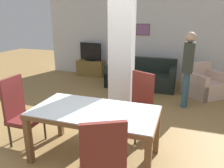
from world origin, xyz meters
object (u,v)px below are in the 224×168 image
dining_table (95,120)px  standing_person (188,65)px  tv_screen (90,52)px  sofa (141,77)px  coffee_table (130,90)px  tv_stand (91,68)px  dining_chair_far_right (138,104)px  bottle (124,77)px  dining_chair_near_right (103,165)px  dining_chair_head_left (20,110)px  armchair (203,85)px

dining_table → standing_person: bearing=63.8°
tv_screen → standing_person: (3.18, -1.84, 0.15)m
sofa → coffee_table: 1.07m
tv_screen → standing_person: standing_person is taller
tv_stand → tv_screen: tv_screen is taller
dining_chair_far_right → bottle: bearing=-40.1°
dining_chair_far_right → tv_screen: tv_screen is taller
dining_chair_near_right → standing_person: bearing=49.3°
coffee_table → tv_stand: (-1.85, 1.74, 0.06)m
dining_chair_near_right → dining_chair_head_left: bearing=126.4°
dining_table → sofa: size_ratio=0.90×
dining_chair_head_left → sofa: bearing=161.2°
dining_chair_near_right → bottle: 3.57m
dining_table → tv_stand: (-1.97, 4.31, -0.35)m
armchair → dining_chair_far_right: bearing=22.6°
dining_chair_head_left → dining_chair_near_right: size_ratio=1.00×
dining_chair_far_right → dining_chair_head_left: bearing=53.5°
dining_chair_head_left → standing_person: size_ratio=0.66×
tv_screen → dining_chair_head_left: bearing=109.0°
bottle → standing_person: bearing=-6.7°
sofa → dining_chair_far_right: bearing=100.0°
dining_chair_far_right → armchair: dining_chair_far_right is taller
dining_chair_far_right → dining_chair_near_right: size_ratio=1.00×
standing_person → dining_table: bearing=158.3°
dining_table → armchair: (1.65, 3.38, -0.33)m
dining_chair_far_right → standing_person: bearing=-89.1°
dining_chair_far_right → coffee_table: bearing=-44.9°
dining_chair_head_left → tv_screen: tv_screen is taller
dining_chair_far_right → bottle: 1.93m
armchair → coffee_table: (-1.77, -0.82, -0.08)m
dining_chair_near_right → tv_screen: size_ratio=1.36×
sofa → bottle: sofa is taller
dining_chair_far_right → standing_person: 1.82m
tv_stand → tv_screen: bearing=180.0°
tv_stand → standing_person: bearing=-30.1°
bottle → tv_screen: tv_screen is taller
dining_table → dining_chair_far_right: size_ratio=1.58×
coffee_table → standing_person: 1.54m
armchair → tv_stand: 3.74m
dining_chair_near_right → armchair: size_ratio=0.92×
tv_stand → sofa: bearing=-19.3°
dining_table → bottle: bearing=96.8°
coffee_table → tv_stand: bearing=136.7°
dining_chair_far_right → dining_chair_head_left: same height
dining_chair_head_left → sofa: dining_chair_head_left is taller
coffee_table → tv_screen: 2.62m
dining_chair_far_right → tv_stand: bearing=-28.2°
tv_screen → bottle: bearing=144.8°
dining_table → tv_screen: size_ratio=2.16×
armchair → dining_chair_near_right: bearing=32.4°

